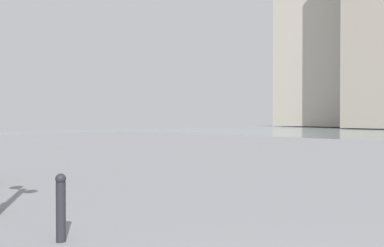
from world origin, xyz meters
name	(u,v)px	position (x,y,z in m)	size (l,w,h in m)	color
building_annex	(323,19)	(31.68, -68.33, 19.73)	(13.92, 11.93, 39.46)	#B2A899
bollard_near	(61,206)	(3.90, -0.74, 0.44)	(0.13, 0.13, 0.85)	#232328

